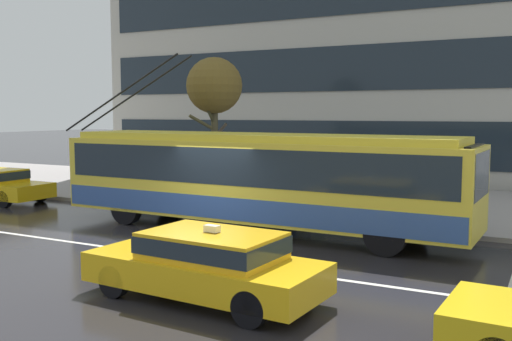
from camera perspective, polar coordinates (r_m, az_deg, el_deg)
ground_plane at (r=15.31m, az=-6.56°, el=-7.25°), size 160.00×160.00×0.00m
sidewalk_slab at (r=23.18m, az=6.12°, el=-2.66°), size 80.00×10.00×0.14m
lane_centre_line at (r=14.36m, az=-9.28°, el=-8.15°), size 72.00×0.14×0.01m
trolleybus at (r=16.75m, az=-0.01°, el=-0.69°), size 13.46×2.85×5.20m
taxi_oncoming_near at (r=10.78m, az=-4.80°, el=-8.93°), size 4.58×2.07×1.39m
bus_shelter at (r=20.20m, az=1.53°, el=1.65°), size 4.04×1.76×2.45m
pedestrian_at_shelter at (r=18.32m, az=13.45°, el=0.01°), size 1.28×1.28×1.95m
pedestrian_approaching_curb at (r=18.98m, az=3.79°, el=-1.30°), size 0.48×0.48×1.66m
pedestrian_walking_past at (r=21.02m, az=-8.43°, el=1.28°), size 1.41×1.41×2.06m
street_tree_bare at (r=22.50m, az=-4.13°, el=8.15°), size 2.15×2.15×5.40m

